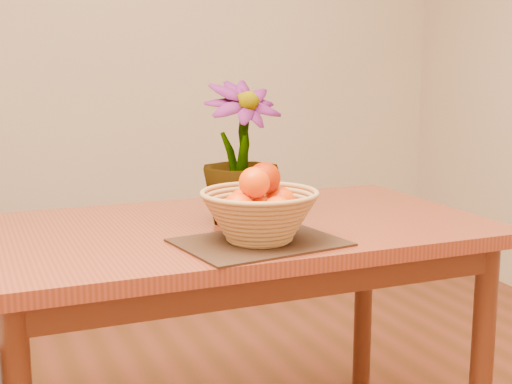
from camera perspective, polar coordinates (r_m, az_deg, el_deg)
name	(u,v)px	position (r m, az deg, el deg)	size (l,w,h in m)	color
wall_back	(99,31)	(3.83, -12.48, 12.48)	(4.00, 0.02, 2.70)	beige
table	(235,254)	(2.02, -1.67, -4.96)	(1.40, 0.80, 0.75)	maroon
placemat	(259,242)	(1.78, 0.28, -4.05)	(0.39, 0.29, 0.01)	#331D12
wicker_basket	(259,218)	(1.76, 0.28, -2.09)	(0.29, 0.29, 0.12)	#B77F4C
orange_pile	(260,195)	(1.76, 0.35, -0.27)	(0.21, 0.20, 0.14)	#FF3904
potted_plant	(241,153)	(1.98, -1.23, 3.17)	(0.22, 0.22, 0.40)	#144112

